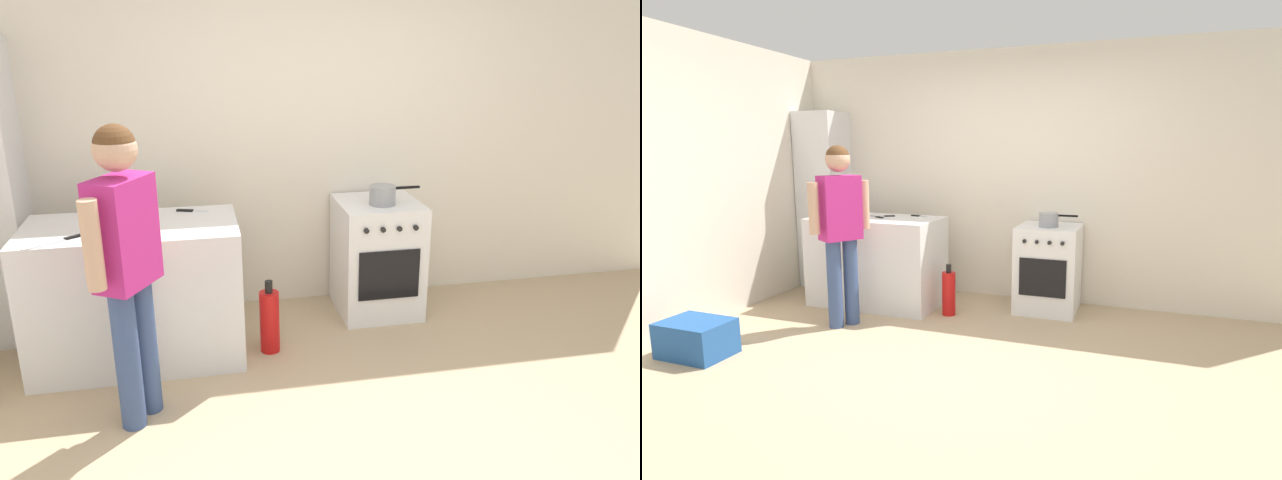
{
  "view_description": "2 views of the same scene",
  "coord_description": "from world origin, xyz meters",
  "views": [
    {
      "loc": [
        -0.94,
        -2.59,
        2.06
      ],
      "look_at": [
        -0.25,
        0.77,
        0.87
      ],
      "focal_mm": 35.0,
      "sensor_mm": 36.0,
      "label": 1
    },
    {
      "loc": [
        1.19,
        -3.22,
        1.57
      ],
      "look_at": [
        -0.24,
        0.69,
        0.82
      ],
      "focal_mm": 28.0,
      "sensor_mm": 36.0,
      "label": 2
    }
  ],
  "objects": [
    {
      "name": "recycling_crate_lower",
      "position": [
        -2.0,
        -0.48,
        0.14
      ],
      "size": [
        0.52,
        0.36,
        0.28
      ],
      "primitive_type": "cube",
      "color": "#235193",
      "rests_on": "ground"
    },
    {
      "name": "knife_bread",
      "position": [
        -1.73,
        0.96,
        0.9
      ],
      "size": [
        0.31,
        0.22,
        0.01
      ],
      "color": "silver",
      "rests_on": "counter_unit"
    },
    {
      "name": "knife_paring",
      "position": [
        -0.99,
        1.43,
        0.91
      ],
      "size": [
        0.21,
        0.09,
        0.01
      ],
      "color": "silver",
      "rests_on": "counter_unit"
    },
    {
      "name": "counter_unit",
      "position": [
        -1.35,
        1.2,
        0.45
      ],
      "size": [
        1.3,
        0.7,
        0.9
      ],
      "primitive_type": "cube",
      "color": "silver",
      "rests_on": "ground"
    },
    {
      "name": "pot",
      "position": [
        0.36,
        1.5,
        0.92
      ],
      "size": [
        0.37,
        0.19,
        0.14
      ],
      "color": "gray",
      "rests_on": "oven_left"
    },
    {
      "name": "knife_carving",
      "position": [
        -1.34,
        1.27,
        0.9
      ],
      "size": [
        0.3,
        0.2,
        0.01
      ],
      "color": "silver",
      "rests_on": "counter_unit"
    },
    {
      "name": "larder_cabinet",
      "position": [
        -2.3,
        1.68,
        1.0
      ],
      "size": [
        0.48,
        0.44,
        2.0
      ],
      "primitive_type": "cube",
      "color": "silver",
      "rests_on": "ground"
    },
    {
      "name": "back_wall",
      "position": [
        0.0,
        1.95,
        1.3
      ],
      "size": [
        6.0,
        0.1,
        2.6
      ],
      "primitive_type": "cube",
      "color": "silver",
      "rests_on": "ground"
    },
    {
      "name": "knife_chef",
      "position": [
        -1.39,
        1.24,
        0.9
      ],
      "size": [
        0.29,
        0.18,
        0.01
      ],
      "color": "silver",
      "rests_on": "counter_unit"
    },
    {
      "name": "fire_extinguisher",
      "position": [
        -0.52,
        1.1,
        0.22
      ],
      "size": [
        0.13,
        0.13,
        0.5
      ],
      "color": "red",
      "rests_on": "ground"
    },
    {
      "name": "ground_plane",
      "position": [
        0.0,
        0.0,
        0.0
      ],
      "size": [
        8.0,
        8.0,
        0.0
      ],
      "primitive_type": "plane",
      "color": "tan"
    },
    {
      "name": "person",
      "position": [
        -1.31,
        0.5,
        0.96
      ],
      "size": [
        0.34,
        0.5,
        1.62
      ],
      "color": "#384C7A",
      "rests_on": "ground"
    },
    {
      "name": "oven_left",
      "position": [
        0.35,
        1.58,
        0.43
      ],
      "size": [
        0.59,
        0.62,
        0.85
      ],
      "color": "white",
      "rests_on": "ground"
    },
    {
      "name": "side_wall_left",
      "position": [
        -2.6,
        0.4,
        1.3
      ],
      "size": [
        0.1,
        3.1,
        2.6
      ],
      "primitive_type": "cube",
      "color": "silver",
      "rests_on": "ground"
    }
  ]
}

